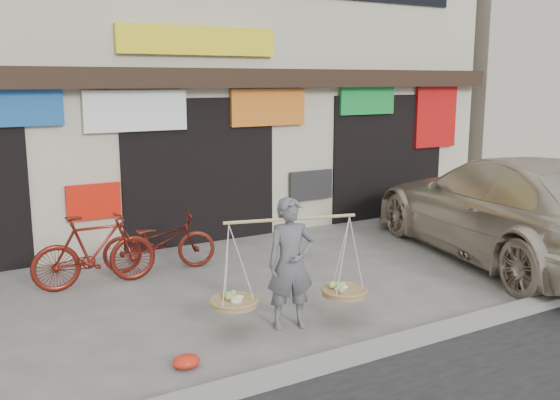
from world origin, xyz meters
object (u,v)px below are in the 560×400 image
street_vendor (291,269)px  suv (510,208)px  bike_1 (95,250)px  bike_2 (160,242)px

street_vendor → suv: bearing=22.8°
bike_1 → bike_2: bearing=-72.7°
bike_2 → suv: bearing=-100.5°
street_vendor → bike_1: size_ratio=1.06×
bike_2 → bike_1: bearing=119.2°
suv → bike_2: bearing=-10.4°
street_vendor → suv: (4.80, 0.67, 0.14)m
bike_1 → suv: bearing=-106.2°
bike_1 → bike_2: (1.10, 0.30, -0.08)m
bike_2 → suv: 5.90m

